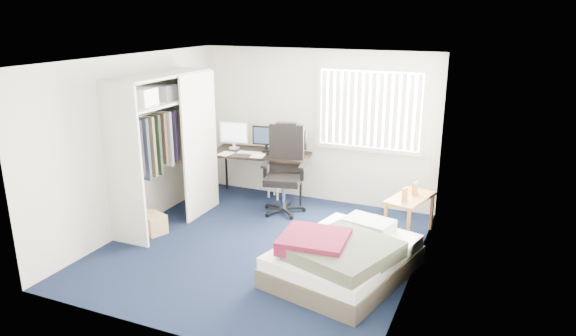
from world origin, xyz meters
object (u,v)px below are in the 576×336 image
at_px(nightstand, 410,201).
at_px(bed, 343,257).
at_px(desk, 262,151).
at_px(office_chair, 285,178).

relative_size(nightstand, bed, 0.46).
relative_size(desk, bed, 0.86).
distance_m(desk, office_chair, 0.75).
relative_size(office_chair, nightstand, 1.51).
xyz_separation_m(office_chair, bed, (1.50, -1.72, -0.28)).
relative_size(desk, nightstand, 1.88).
xyz_separation_m(office_chair, nightstand, (2.00, -0.19, -0.02)).
bearing_deg(office_chair, desk, 147.48).
distance_m(desk, nightstand, 2.66).
bearing_deg(nightstand, office_chair, 174.58).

